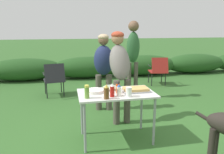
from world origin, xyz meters
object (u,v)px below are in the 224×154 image
at_px(mayo_bottle, 119,90).
at_px(relish_jar, 87,92).
at_px(folding_table, 116,98).
at_px(camp_chair_near_hedge, 54,78).
at_px(standing_person_in_olive_jacket, 104,65).
at_px(ketchup_bottle, 112,90).
at_px(mixing_bowl, 110,87).
at_px(camp_chair_green_behind_table, 158,70).
at_px(food_tray, 136,90).
at_px(beer_bottle, 106,92).
at_px(plate_stack, 95,91).
at_px(standing_person_in_gray_fleece, 133,51).
at_px(standing_person_in_dark_puffer, 120,67).
at_px(paper_cup_stack, 129,92).
at_px(hot_sauce_bottle, 118,87).

relative_size(mayo_bottle, relish_jar, 0.93).
bearing_deg(folding_table, camp_chair_near_hedge, 112.87).
height_order(standing_person_in_olive_jacket, camp_chair_near_hedge, standing_person_in_olive_jacket).
height_order(ketchup_bottle, standing_person_in_olive_jacket, standing_person_in_olive_jacket).
bearing_deg(mixing_bowl, camp_chair_green_behind_table, 53.81).
bearing_deg(camp_chair_near_hedge, food_tray, -71.13).
height_order(beer_bottle, relish_jar, beer_bottle).
relative_size(mixing_bowl, camp_chair_near_hedge, 0.28).
height_order(ketchup_bottle, mayo_bottle, ketchup_bottle).
bearing_deg(plate_stack, mayo_bottle, -37.03).
xyz_separation_m(ketchup_bottle, standing_person_in_olive_jacket, (0.13, 1.43, 0.11)).
height_order(folding_table, relish_jar, relish_jar).
bearing_deg(plate_stack, beer_bottle, -71.12).
relative_size(mayo_bottle, standing_person_in_gray_fleece, 0.09).
bearing_deg(mayo_bottle, standing_person_in_dark_puffer, 75.34).
relative_size(relish_jar, standing_person_in_gray_fleece, 0.10).
distance_m(paper_cup_stack, camp_chair_near_hedge, 2.84).
relative_size(mixing_bowl, beer_bottle, 1.19).
height_order(paper_cup_stack, hot_sauce_bottle, hot_sauce_bottle).
height_order(plate_stack, mixing_bowl, mixing_bowl).
relative_size(food_tray, standing_person_in_gray_fleece, 0.22).
relative_size(hot_sauce_bottle, camp_chair_near_hedge, 0.21).
distance_m(food_tray, hot_sauce_bottle, 0.28).
bearing_deg(hot_sauce_bottle, food_tray, 5.31).
distance_m(folding_table, camp_chair_near_hedge, 2.57).
distance_m(paper_cup_stack, hot_sauce_bottle, 0.22).
distance_m(mixing_bowl, hot_sauce_bottle, 0.22).
relative_size(plate_stack, paper_cup_stack, 1.94).
height_order(food_tray, relish_jar, relish_jar).
distance_m(standing_person_in_olive_jacket, standing_person_in_gray_fleece, 1.00).
bearing_deg(standing_person_in_dark_puffer, hot_sauce_bottle, -112.93).
relative_size(standing_person_in_dark_puffer, standing_person_in_gray_fleece, 0.88).
xyz_separation_m(relish_jar, standing_person_in_olive_jacket, (0.47, 1.43, 0.11)).
height_order(food_tray, camp_chair_green_behind_table, camp_chair_green_behind_table).
xyz_separation_m(paper_cup_stack, standing_person_in_gray_fleece, (0.70, 2.07, 0.33)).
bearing_deg(mixing_bowl, food_tray, -26.87).
bearing_deg(paper_cup_stack, mixing_bowl, 113.60).
distance_m(mixing_bowl, ketchup_bottle, 0.36).
relative_size(beer_bottle, relish_jar, 1.10).
distance_m(paper_cup_stack, standing_person_in_gray_fleece, 2.21).
bearing_deg(food_tray, beer_bottle, -152.59).
height_order(mixing_bowl, hot_sauce_bottle, hot_sauce_bottle).
height_order(food_tray, paper_cup_stack, paper_cup_stack).
xyz_separation_m(mixing_bowl, standing_person_in_gray_fleece, (0.87, 1.67, 0.37)).
relative_size(food_tray, plate_stack, 1.55).
relative_size(standing_person_in_gray_fleece, camp_chair_near_hedge, 2.18).
bearing_deg(relish_jar, hot_sauce_bottle, 17.35).
relative_size(plate_stack, camp_chair_green_behind_table, 0.31).
bearing_deg(camp_chair_near_hedge, folding_table, -76.91).
height_order(paper_cup_stack, camp_chair_green_behind_table, paper_cup_stack).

